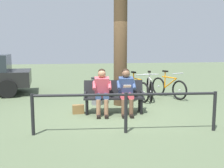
{
  "coord_description": "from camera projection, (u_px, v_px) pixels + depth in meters",
  "views": [
    {
      "loc": [
        1.28,
        7.09,
        1.81
      ],
      "look_at": [
        0.08,
        -0.19,
        0.75
      ],
      "focal_mm": 43.28,
      "sensor_mm": 36.0,
      "label": 1
    }
  ],
  "objects": [
    {
      "name": "bicycle_green",
      "position": [
        136.0,
        89.0,
        9.02
      ],
      "size": [
        0.57,
        1.64,
        0.94
      ],
      "rotation": [
        0.0,
        0.0,
        1.82
      ],
      "color": "black",
      "rests_on": "ground"
    },
    {
      "name": "bench",
      "position": [
        114.0,
        94.0,
        7.28
      ],
      "size": [
        1.64,
        0.64,
        0.87
      ],
      "rotation": [
        0.0,
        0.0,
        -0.1
      ],
      "color": "black",
      "rests_on": "ground"
    },
    {
      "name": "person_reading",
      "position": [
        126.0,
        89.0,
        7.11
      ],
      "size": [
        0.52,
        0.79,
        1.2
      ],
      "rotation": [
        0.0,
        0.0,
        -0.1
      ],
      "color": "#334772",
      "rests_on": "ground"
    },
    {
      "name": "tree_trunk",
      "position": [
        120.0,
        52.0,
        8.08
      ],
      "size": [
        0.4,
        0.4,
        3.21
      ],
      "primitive_type": "cylinder",
      "color": "#4C3823",
      "rests_on": "ground"
    },
    {
      "name": "person_companion",
      "position": [
        102.0,
        89.0,
        7.07
      ],
      "size": [
        0.52,
        0.79,
        1.2
      ],
      "rotation": [
        0.0,
        0.0,
        -0.1
      ],
      "color": "#D84C59",
      "rests_on": "ground"
    },
    {
      "name": "ground_plane",
      "position": [
        116.0,
        112.0,
        7.39
      ],
      "size": [
        40.0,
        40.0,
        0.0
      ],
      "primitive_type": "plane",
      "color": "#566647"
    },
    {
      "name": "bicycle_blue",
      "position": [
        168.0,
        87.0,
        9.4
      ],
      "size": [
        0.76,
        1.56,
        0.94
      ],
      "rotation": [
        0.0,
        0.0,
        1.99
      ],
      "color": "black",
      "rests_on": "ground"
    },
    {
      "name": "railing_fence",
      "position": [
        126.0,
        104.0,
        5.55
      ],
      "size": [
        3.84,
        0.39,
        0.85
      ],
      "rotation": [
        0.0,
        0.0,
        -0.09
      ],
      "color": "black",
      "rests_on": "ground"
    },
    {
      "name": "handbag",
      "position": [
        78.0,
        109.0,
        7.2
      ],
      "size": [
        0.31,
        0.17,
        0.24
      ],
      "primitive_type": "cube",
      "rotation": [
        0.0,
        0.0,
        0.1
      ],
      "color": "olive",
      "rests_on": "ground"
    },
    {
      "name": "litter_bin",
      "position": [
        97.0,
        91.0,
        8.29
      ],
      "size": [
        0.38,
        0.38,
        0.84
      ],
      "color": "slate",
      "rests_on": "ground"
    },
    {
      "name": "bicycle_orange",
      "position": [
        150.0,
        88.0,
        9.21
      ],
      "size": [
        0.52,
        1.66,
        0.94
      ],
      "rotation": [
        0.0,
        0.0,
        1.37
      ],
      "color": "black",
      "rests_on": "ground"
    }
  ]
}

